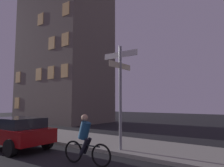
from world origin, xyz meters
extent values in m
cube|color=gray|center=(0.00, 7.21, 0.07)|extent=(40.00, 3.24, 0.14)
cylinder|color=gray|center=(-0.53, 6.02, 2.23)|extent=(0.12, 0.12, 4.19)
cube|color=white|center=(-0.53, 6.02, 3.98)|extent=(1.63, 0.03, 0.24)
cube|color=beige|center=(-0.53, 6.02, 3.51)|extent=(0.03, 1.48, 0.24)
cube|color=maroon|center=(-4.79, 3.86, 0.64)|extent=(3.92, 1.85, 0.58)
cube|color=#23282D|center=(-4.45, 3.88, 1.14)|extent=(2.16, 1.64, 0.42)
cylinder|color=black|center=(-6.10, 4.64, 0.32)|extent=(0.65, 0.25, 0.64)
cylinder|color=black|center=(-3.48, 3.08, 0.32)|extent=(0.65, 0.25, 0.64)
cylinder|color=black|center=(-3.56, 4.76, 0.32)|extent=(0.65, 0.25, 0.64)
sphere|color=#F9EFCC|center=(-6.76, 4.34, 0.64)|extent=(0.16, 0.16, 0.16)
torus|color=black|center=(0.03, 4.15, 0.36)|extent=(0.72, 0.16, 0.72)
torus|color=black|center=(-1.06, 4.00, 0.36)|extent=(0.72, 0.16, 0.72)
cylinder|color=black|center=(-0.51, 4.07, 0.61)|extent=(1.00, 0.18, 0.04)
cylinder|color=navy|center=(-0.61, 4.06, 1.08)|extent=(0.49, 0.38, 0.61)
sphere|color=tan|center=(-0.61, 4.06, 1.50)|extent=(0.22, 0.22, 0.22)
cylinder|color=black|center=(-0.57, 4.16, 0.58)|extent=(0.35, 0.17, 0.55)
cylinder|color=black|center=(-0.55, 3.98, 0.58)|extent=(0.35, 0.17, 0.55)
cube|color=#6B6056|center=(-13.83, 14.12, 8.55)|extent=(9.67, 6.17, 17.10)
cube|color=#F2C672|center=(-17.70, 11.01, 2.00)|extent=(0.90, 0.06, 1.20)
cube|color=#F2C672|center=(-17.70, 11.01, 4.82)|extent=(0.90, 0.06, 1.20)
cube|color=#F2C672|center=(-13.83, 11.01, 4.82)|extent=(0.90, 0.06, 1.20)
cube|color=#F2C672|center=(-11.90, 11.01, 4.82)|extent=(0.90, 0.06, 1.20)
cube|color=#F2C672|center=(-9.96, 11.01, 4.82)|extent=(0.90, 0.06, 1.20)
cube|color=#F2C672|center=(-11.90, 11.01, 7.64)|extent=(0.90, 0.06, 1.20)
cube|color=#F2C672|center=(-9.96, 11.01, 7.64)|extent=(0.90, 0.06, 1.20)
cube|color=#F2C672|center=(-13.83, 11.01, 10.46)|extent=(0.90, 0.06, 1.20)
cube|color=#F2C672|center=(-9.96, 11.01, 10.46)|extent=(0.90, 0.06, 1.20)
camera|label=1|loc=(4.34, -0.97, 1.97)|focal=33.63mm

